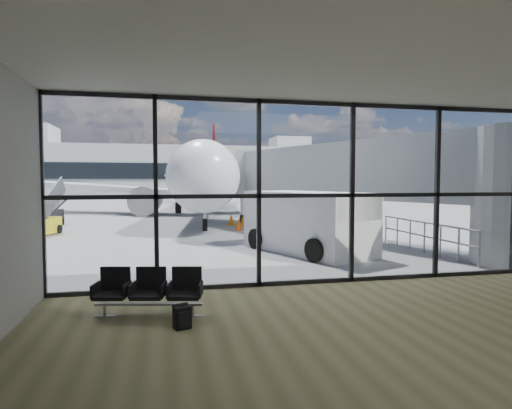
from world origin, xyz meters
name	(u,v)px	position (x,y,z in m)	size (l,w,h in m)	color
ground	(194,203)	(0.00, 40.00, 0.00)	(220.00, 220.00, 0.00)	slate
lounge_shell	(422,175)	(0.00, -4.80, 2.65)	(12.02, 8.01, 4.51)	brown
glass_curtain_wall	(306,194)	(0.00, 0.00, 2.25)	(12.10, 0.12, 4.50)	white
jet_bridge	(361,176)	(4.90, 7.07, 2.76)	(8.00, 16.50, 4.33)	#A0A3A5
apron_railing	(424,233)	(5.60, 3.50, 0.72)	(0.06, 5.46, 1.11)	gray
far_terminal	(181,171)	(-0.59, 61.97, 4.21)	(80.00, 12.20, 11.00)	#A4A4A0
tree_3	(27,169)	(-27.00, 72.00, 4.63)	(4.95, 4.95, 7.12)	#382619
tree_4	(63,165)	(-21.00, 72.00, 5.25)	(5.61, 5.61, 8.07)	#382619
tree_5	(99,162)	(-15.00, 72.00, 5.88)	(6.27, 6.27, 9.03)	#382619
seating_row	(150,289)	(-3.71, -1.68, 0.50)	(2.03, 0.94, 0.90)	gray
backpack	(182,317)	(-3.13, -2.62, 0.21)	(0.34, 0.33, 0.43)	black
airliner	(211,179)	(0.33, 24.86, 2.71)	(29.58, 34.43, 8.89)	silver
service_van	(310,221)	(1.65, 4.46, 1.11)	(3.91, 5.42, 2.16)	white
belt_loader	(43,217)	(-9.96, 15.40, 0.54)	(1.91, 3.67, 1.61)	black
mobile_stairs	(34,224)	(-9.39, 11.69, 0.52)	(2.12, 3.34, 2.18)	yellow
traffic_cone_a	(243,221)	(0.92, 13.71, 0.29)	(0.42, 0.42, 0.61)	orange
traffic_cone_b	(239,225)	(0.32, 11.68, 0.29)	(0.43, 0.43, 0.62)	#FF5C0D
traffic_cone_c	(231,220)	(0.32, 14.23, 0.31)	(0.46, 0.46, 0.66)	orange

